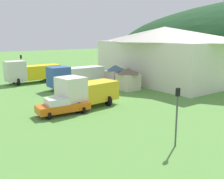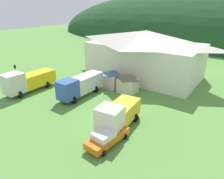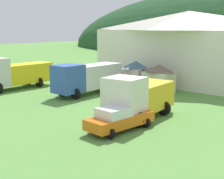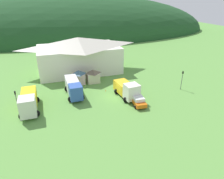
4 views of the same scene
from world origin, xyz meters
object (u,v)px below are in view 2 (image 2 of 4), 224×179
(heavy_rig_striped, at_px, (118,114))
(traffic_light_west, at_px, (16,75))
(service_pickup_orange, at_px, (107,137))
(depot_building, at_px, (145,54))
(play_shed_pink, at_px, (112,79))
(flatbed_truck_yellow, at_px, (28,81))
(play_shed_cream, at_px, (128,83))
(traffic_cone_near_pickup, at_px, (115,107))
(box_truck_blue, at_px, (80,85))

(heavy_rig_striped, bearing_deg, traffic_light_west, -95.24)
(service_pickup_orange, bearing_deg, depot_building, -157.87)
(heavy_rig_striped, distance_m, service_pickup_orange, 3.29)
(play_shed_pink, height_order, service_pickup_orange, play_shed_pink)
(flatbed_truck_yellow, bearing_deg, depot_building, 145.85)
(play_shed_cream, bearing_deg, service_pickup_orange, -67.58)
(play_shed_pink, height_order, traffic_cone_near_pickup, play_shed_pink)
(depot_building, bearing_deg, play_shed_cream, -80.17)
(play_shed_cream, relative_size, traffic_cone_near_pickup, 4.90)
(depot_building, height_order, traffic_light_west, depot_building)
(play_shed_cream, bearing_deg, box_truck_blue, -133.79)
(flatbed_truck_yellow, distance_m, traffic_cone_near_pickup, 15.03)
(flatbed_truck_yellow, bearing_deg, heavy_rig_striped, 87.89)
(traffic_light_west, bearing_deg, flatbed_truck_yellow, 26.01)
(heavy_rig_striped, xyz_separation_m, traffic_light_west, (-19.22, -0.17, 0.89))
(depot_building, bearing_deg, service_pickup_orange, -72.49)
(play_shed_pink, distance_m, service_pickup_orange, 15.23)
(play_shed_pink, relative_size, box_truck_blue, 0.38)
(depot_building, bearing_deg, play_shed_pink, -101.33)
(depot_building, height_order, play_shed_pink, depot_building)
(flatbed_truck_yellow, xyz_separation_m, traffic_light_west, (-1.61, -0.79, 0.82))
(service_pickup_orange, height_order, traffic_cone_near_pickup, service_pickup_orange)
(play_shed_cream, bearing_deg, depot_building, 99.83)
(heavy_rig_striped, height_order, service_pickup_orange, heavy_rig_striped)
(heavy_rig_striped, bearing_deg, box_truck_blue, -118.86)
(depot_building, xyz_separation_m, flatbed_truck_yellow, (-11.74, -17.39, -2.66))
(depot_building, bearing_deg, traffic_light_west, -126.31)
(depot_building, distance_m, play_shed_cream, 9.15)
(depot_building, relative_size, traffic_light_west, 4.97)
(heavy_rig_striped, bearing_deg, flatbed_truck_yellow, -97.76)
(play_shed_cream, bearing_deg, traffic_cone_near_pickup, -76.52)
(service_pickup_orange, distance_m, traffic_cone_near_pickup, 8.08)
(depot_building, height_order, heavy_rig_striped, depot_building)
(play_shed_pink, xyz_separation_m, box_truck_blue, (-2.01, -5.60, 0.18))
(play_shed_pink, bearing_deg, play_shed_cream, -3.93)
(depot_building, distance_m, traffic_cone_near_pickup, 14.97)
(flatbed_truck_yellow, xyz_separation_m, box_truck_blue, (8.06, 3.46, -0.03))
(box_truck_blue, relative_size, traffic_cone_near_pickup, 13.36)
(play_shed_pink, relative_size, service_pickup_orange, 0.61)
(play_shed_cream, xyz_separation_m, heavy_rig_striped, (4.39, -9.45, 0.20))
(flatbed_truck_yellow, bearing_deg, box_truck_blue, 113.10)
(play_shed_cream, distance_m, flatbed_truck_yellow, 15.91)
(depot_building, distance_m, flatbed_truck_yellow, 21.15)
(play_shed_cream, bearing_deg, play_shed_pink, 176.07)
(depot_building, relative_size, box_truck_blue, 2.64)
(box_truck_blue, bearing_deg, traffic_cone_near_pickup, 88.71)
(box_truck_blue, distance_m, service_pickup_orange, 12.59)
(play_shed_cream, distance_m, service_pickup_orange, 13.56)
(service_pickup_orange, bearing_deg, play_shed_cream, -152.96)
(depot_building, bearing_deg, flatbed_truck_yellow, -124.03)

